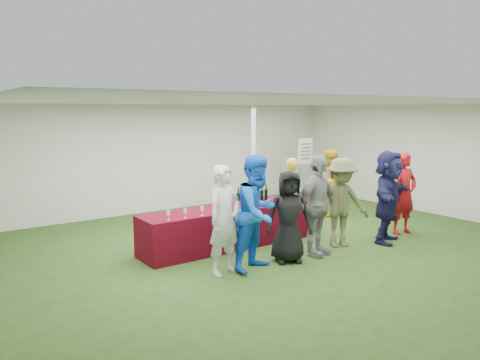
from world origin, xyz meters
TOP-DOWN VIEW (x-y plane):
  - ground at (0.00, 0.00)m, footprint 60.00×60.00m
  - tent at (0.50, 1.20)m, footprint 10.00×10.00m
  - serving_table at (-0.67, 0.33)m, footprint 3.60×0.80m
  - wine_bottles at (-0.04, 0.48)m, footprint 0.77×0.13m
  - wine_glasses at (-1.62, 0.06)m, footprint 1.15×0.11m
  - water_bottle at (-0.67, 0.41)m, footprint 0.07×0.07m
  - bar_towel at (0.88, 0.38)m, footprint 0.25×0.18m
  - dump_bucket at (0.96, 0.11)m, footprint 0.24×0.24m
  - wine_list_sign at (3.22, 2.47)m, footprint 0.50×0.03m
  - staff_pourer at (1.19, 0.79)m, footprint 0.65×0.53m
  - staff_back at (2.70, 1.05)m, footprint 0.90×0.77m
  - customer_0 at (-1.62, -0.86)m, footprint 0.69×0.51m
  - customer_1 at (-1.06, -0.99)m, footprint 1.08×0.95m
  - customer_2 at (-0.41, -1.00)m, footprint 0.91×0.80m
  - customer_3 at (0.23, -1.02)m, footprint 1.12×0.66m
  - customer_4 at (0.98, -0.89)m, footprint 1.25×1.00m
  - customer_5 at (1.95, -1.22)m, footprint 1.73×1.21m
  - customer_6 at (2.75, -1.01)m, footprint 0.66×0.46m

SIDE VIEW (x-z plane):
  - ground at x=0.00m, z-range 0.00..0.00m
  - serving_table at x=-0.67m, z-range 0.00..0.75m
  - bar_towel at x=0.88m, z-range 0.75..0.78m
  - staff_pourer at x=1.19m, z-range 0.00..1.54m
  - customer_2 at x=-0.41m, z-range 0.00..1.57m
  - staff_back at x=2.70m, z-range 0.00..1.63m
  - dump_bucket at x=0.96m, z-range 0.75..0.93m
  - customer_4 at x=0.98m, z-range 0.00..1.69m
  - customer_6 at x=2.75m, z-range 0.00..1.71m
  - water_bottle at x=-0.67m, z-range 0.74..0.97m
  - wine_glasses at x=-1.62m, z-range 0.78..0.94m
  - customer_0 at x=-1.62m, z-range 0.00..1.73m
  - wine_bottles at x=-0.04m, z-range 0.71..1.03m
  - customer_3 at x=0.23m, z-range 0.00..1.80m
  - customer_5 at x=1.95m, z-range 0.00..1.80m
  - customer_1 at x=-1.06m, z-range 0.00..1.87m
  - wine_list_sign at x=3.22m, z-range 0.42..2.22m
  - tent at x=0.50m, z-range -3.65..6.35m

